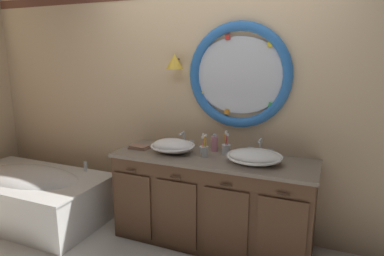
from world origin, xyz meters
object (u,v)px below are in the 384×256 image
at_px(toothbrush_holder_left, 204,150).
at_px(folded_hand_towel, 139,147).
at_px(bathtub, 31,193).
at_px(soap_dispenser, 214,143).
at_px(sink_basin_right, 255,157).
at_px(sink_basin_left, 173,146).
at_px(toothbrush_holder_right, 226,149).

relative_size(toothbrush_holder_left, folded_hand_towel, 1.16).
xyz_separation_m(bathtub, soap_dispenser, (1.89, 0.51, 0.62)).
bearing_deg(sink_basin_right, bathtub, -172.38).
distance_m(sink_basin_left, toothbrush_holder_left, 0.31).
xyz_separation_m(bathtub, sink_basin_left, (1.55, 0.31, 0.61)).
xyz_separation_m(toothbrush_holder_left, folded_hand_towel, (-0.67, -0.01, -0.04)).
relative_size(bathtub, sink_basin_left, 3.89).
xyz_separation_m(bathtub, sink_basin_right, (2.32, 0.31, 0.60)).
distance_m(toothbrush_holder_left, folded_hand_towel, 0.67).
distance_m(bathtub, folded_hand_towel, 1.35).
relative_size(sink_basin_right, toothbrush_holder_left, 2.15).
xyz_separation_m(sink_basin_right, folded_hand_towel, (-1.14, -0.01, -0.04)).
xyz_separation_m(bathtub, toothbrush_holder_left, (1.86, 0.32, 0.60)).
relative_size(bathtub, toothbrush_holder_left, 7.35).
bearing_deg(bathtub, sink_basin_right, 7.62).
bearing_deg(bathtub, soap_dispenser, 15.21).
height_order(sink_basin_left, toothbrush_holder_right, toothbrush_holder_right).
height_order(sink_basin_right, toothbrush_holder_left, toothbrush_holder_left).
bearing_deg(sink_basin_left, sink_basin_right, -0.00).
relative_size(sink_basin_left, sink_basin_right, 0.88).
bearing_deg(folded_hand_towel, soap_dispenser, 16.58).
distance_m(sink_basin_right, soap_dispenser, 0.48).
distance_m(sink_basin_left, folded_hand_towel, 0.37).
relative_size(sink_basin_left, soap_dispenser, 2.40).
height_order(soap_dispenser, folded_hand_towel, soap_dispenser).
height_order(bathtub, sink_basin_left, sink_basin_left).
xyz_separation_m(toothbrush_holder_left, soap_dispenser, (0.03, 0.20, 0.02)).
bearing_deg(soap_dispenser, toothbrush_holder_left, -98.82).
relative_size(toothbrush_holder_right, soap_dispenser, 1.28).
xyz_separation_m(toothbrush_holder_right, folded_hand_towel, (-0.84, -0.14, -0.04)).
bearing_deg(sink_basin_left, toothbrush_holder_left, 1.27).
xyz_separation_m(sink_basin_right, toothbrush_holder_right, (-0.29, 0.14, -0.00)).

